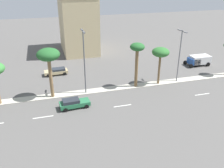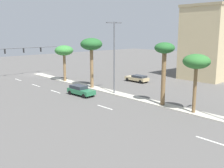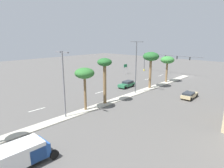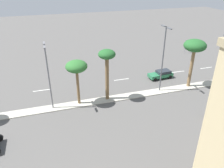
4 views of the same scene
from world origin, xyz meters
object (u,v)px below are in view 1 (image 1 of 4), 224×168
(commercial_building, at_px, (78,23))
(sedan_tan_outboard, at_px, (57,71))
(palm_tree_trailing, at_px, (161,53))
(sedan_green_trailing, at_px, (74,103))
(street_lamp_front, at_px, (84,58))
(box_truck, at_px, (198,60))
(palm_tree_front, at_px, (137,51))
(street_lamp_far, at_px, (180,52))
(palm_tree_center, at_px, (48,56))

(commercial_building, height_order, sedan_tan_outboard, commercial_building)
(palm_tree_trailing, distance_m, sedan_green_trailing, 17.38)
(commercial_building, height_order, street_lamp_front, commercial_building)
(box_truck, bearing_deg, street_lamp_front, -75.66)
(sedan_tan_outboard, bearing_deg, commercial_building, 155.37)
(commercial_building, bearing_deg, palm_tree_front, 13.98)
(palm_tree_front, relative_size, street_lamp_far, 0.83)
(palm_tree_center, height_order, palm_tree_trailing, palm_tree_center)
(street_lamp_front, relative_size, sedan_green_trailing, 2.29)
(palm_tree_front, height_order, street_lamp_far, street_lamp_far)
(street_lamp_front, xyz_separation_m, sedan_green_trailing, (4.36, -2.62, -5.48))
(sedan_tan_outboard, bearing_deg, palm_tree_front, 53.56)
(commercial_building, relative_size, palm_tree_front, 1.80)
(palm_tree_trailing, height_order, street_lamp_front, street_lamp_front)
(palm_tree_front, xyz_separation_m, street_lamp_front, (0.04, -9.01, -0.34))
(palm_tree_front, bearing_deg, sedan_green_trailing, -69.27)
(palm_tree_front, distance_m, palm_tree_trailing, 4.45)
(palm_tree_center, xyz_separation_m, sedan_tan_outboard, (-9.68, 1.37, -6.29))
(palm_tree_center, relative_size, sedan_tan_outboard, 1.76)
(commercial_building, distance_m, palm_tree_front, 25.57)
(palm_tree_front, height_order, box_truck, palm_tree_front)
(palm_tree_trailing, relative_size, sedan_green_trailing, 1.47)
(commercial_building, bearing_deg, sedan_green_trailing, -10.57)
(palm_tree_front, relative_size, palm_tree_trailing, 1.17)
(palm_tree_center, height_order, sedan_tan_outboard, palm_tree_center)
(palm_tree_front, bearing_deg, street_lamp_front, -89.73)
(street_lamp_far, xyz_separation_m, box_truck, (-6.49, 8.86, -4.47))
(street_lamp_far, height_order, sedan_tan_outboard, street_lamp_far)
(palm_tree_trailing, relative_size, street_lamp_front, 0.64)
(sedan_tan_outboard, relative_size, box_truck, 0.86)
(palm_tree_trailing, xyz_separation_m, street_lamp_far, (-0.11, 3.84, -0.18))
(palm_tree_trailing, distance_m, box_truck, 15.05)
(palm_tree_trailing, height_order, sedan_tan_outboard, palm_tree_trailing)
(palm_tree_center, distance_m, sedan_green_trailing, 8.14)
(palm_tree_front, distance_m, box_truck, 19.10)
(street_lamp_front, bearing_deg, palm_tree_center, -90.44)
(commercial_building, bearing_deg, palm_tree_trailing, 23.09)
(sedan_green_trailing, bearing_deg, box_truck, 111.01)
(palm_tree_center, bearing_deg, sedan_green_trailing, 33.00)
(commercial_building, bearing_deg, street_lamp_front, -6.51)
(commercial_building, height_order, palm_tree_center, commercial_building)
(palm_tree_front, relative_size, sedan_tan_outboard, 1.71)
(palm_tree_trailing, bearing_deg, sedan_tan_outboard, -118.88)
(palm_tree_front, bearing_deg, box_truck, 111.20)
(street_lamp_front, height_order, sedan_tan_outboard, street_lamp_front)
(commercial_building, relative_size, palm_tree_center, 1.75)
(palm_tree_center, distance_m, street_lamp_far, 22.75)
(commercial_building, bearing_deg, box_truck, 52.00)
(palm_tree_front, bearing_deg, palm_tree_trailing, 90.32)
(street_lamp_far, bearing_deg, box_truck, 126.24)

